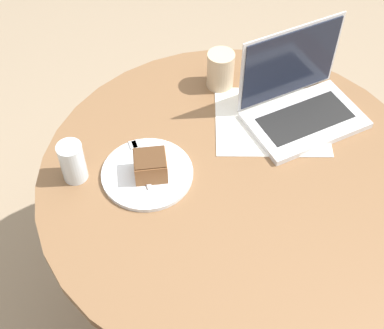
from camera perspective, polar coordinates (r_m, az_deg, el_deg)
The scene contains 9 objects.
ground_plane at distance 2.01m, azimuth 3.40°, elevation -14.19°, with size 12.00×12.00×0.00m, color gray.
dining_table at distance 1.54m, azimuth 4.32°, elevation -5.40°, with size 1.03×1.03×0.73m.
paper_document at distance 1.53m, azimuth 8.41°, elevation 4.65°, with size 0.40×0.38×0.00m.
plate at distance 1.38m, azimuth -4.79°, elevation -0.96°, with size 0.24×0.24×0.01m.
cake_slice at distance 1.35m, azimuth -4.46°, elevation -0.13°, with size 0.10×0.10×0.06m.
fork at distance 1.40m, azimuth -5.61°, elevation 0.60°, with size 0.05×0.17×0.00m.
coffee_glass at distance 1.59m, azimuth 3.05°, elevation 10.04°, with size 0.08×0.08×0.11m.
water_glass at distance 1.37m, azimuth -12.63°, elevation 0.28°, with size 0.06×0.06×0.11m.
laptop at distance 1.52m, azimuth 11.49°, elevation 6.49°, with size 0.32×0.22×0.25m.
Camera 1 is at (-0.50, -0.72, 1.80)m, focal length 50.00 mm.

